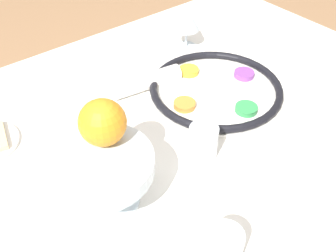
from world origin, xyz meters
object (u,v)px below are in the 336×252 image
cup_mid (224,249)px  wine_glass (187,20)px  napkin_roll (147,82)px  cup_near (203,142)px  fruit_stand (100,169)px  orange_fruit (103,122)px  seder_plate (216,89)px

cup_mid → wine_glass: bearing=-125.9°
napkin_roll → cup_near: cup_near is taller
wine_glass → cup_mid: (0.42, 0.58, -0.05)m
fruit_stand → cup_near: bearing=172.8°
cup_near → cup_mid: (0.15, 0.21, 0.00)m
fruit_stand → orange_fruit: (-0.03, -0.03, 0.07)m
wine_glass → fruit_stand: wine_glass is taller
seder_plate → wine_glass: bearing=-112.9°
cup_mid → napkin_roll: bearing=-112.4°
napkin_roll → seder_plate: bearing=133.5°
wine_glass → fruit_stand: size_ratio=0.63×
fruit_stand → wine_glass: bearing=-145.7°
fruit_stand → orange_fruit: bearing=-137.8°
fruit_stand → napkin_roll: bearing=-139.1°
seder_plate → wine_glass: (-0.10, -0.23, 0.07)m
wine_glass → cup_near: wine_glass is taller
orange_fruit → napkin_roll: size_ratio=0.45×
napkin_roll → wine_glass: bearing=-155.8°
fruit_stand → seder_plate: bearing=-164.4°
fruit_stand → napkin_roll: fruit_stand is taller
seder_plate → cup_mid: cup_mid is taller
seder_plate → cup_mid: bearing=47.3°
wine_glass → fruit_stand: (0.51, 0.35, -0.00)m
wine_glass → napkin_roll: (0.22, 0.10, -0.07)m
wine_glass → napkin_roll: 0.25m
seder_plate → cup_near: bearing=38.9°
cup_mid → cup_near: bearing=-125.0°
wine_glass → fruit_stand: 0.62m
cup_near → orange_fruit: bearing=-17.3°
orange_fruit → cup_mid: bearing=100.7°
wine_glass → cup_near: size_ratio=1.62×
fruit_stand → cup_mid: (-0.09, 0.24, -0.05)m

